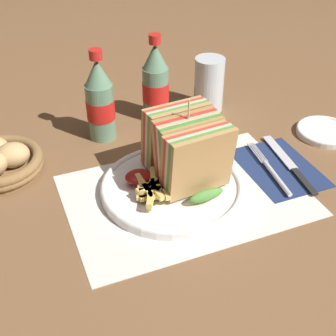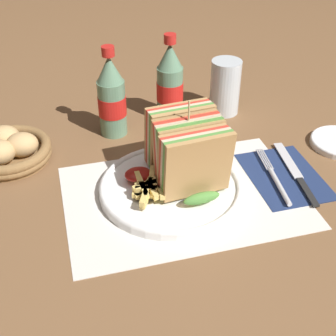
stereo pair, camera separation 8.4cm
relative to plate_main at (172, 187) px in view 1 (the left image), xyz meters
name	(u,v)px [view 1 (the left image)]	position (x,y,z in m)	size (l,w,h in m)	color
ground_plane	(171,184)	(0.01, 0.02, -0.01)	(4.00, 4.00, 0.00)	brown
placemat	(186,195)	(0.02, -0.02, -0.01)	(0.42, 0.29, 0.00)	silver
plate_main	(172,187)	(0.00, 0.00, 0.00)	(0.26, 0.26, 0.02)	white
club_sandwich	(187,149)	(0.03, 0.01, 0.07)	(0.13, 0.18, 0.16)	tan
fries_pile	(153,189)	(-0.04, -0.02, 0.02)	(0.07, 0.10, 0.02)	#E5C166
ketchup_blob	(138,176)	(-0.05, 0.03, 0.02)	(0.05, 0.04, 0.02)	maroon
napkin	(279,167)	(0.22, -0.01, -0.01)	(0.13, 0.18, 0.00)	navy
fork	(273,172)	(0.20, -0.03, 0.00)	(0.03, 0.18, 0.01)	silver
knife	(289,164)	(0.24, -0.01, 0.00)	(0.04, 0.20, 0.00)	black
coke_bottle_near	(100,101)	(-0.06, 0.23, 0.07)	(0.06, 0.06, 0.20)	slate
coke_bottle_far	(156,84)	(0.07, 0.27, 0.07)	(0.06, 0.06, 0.20)	slate
glass_near	(209,84)	(0.20, 0.26, 0.05)	(0.07, 0.07, 0.13)	silver
side_saucer	(325,131)	(0.38, 0.06, 0.00)	(0.12, 0.12, 0.01)	white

